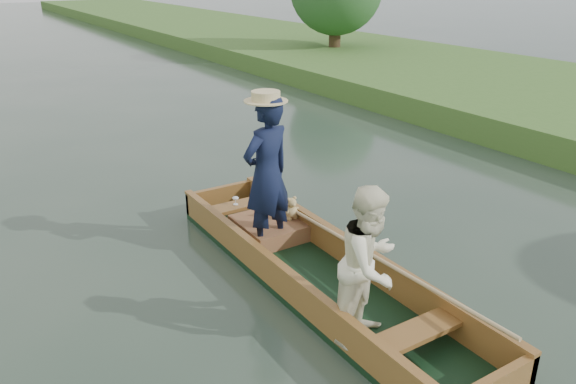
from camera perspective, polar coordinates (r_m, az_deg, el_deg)
ground at (r=6.64m, az=2.81°, el=-9.27°), size 120.00×120.00×0.00m
punt at (r=6.33m, az=2.19°, el=-4.32°), size 1.23×5.00×2.08m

